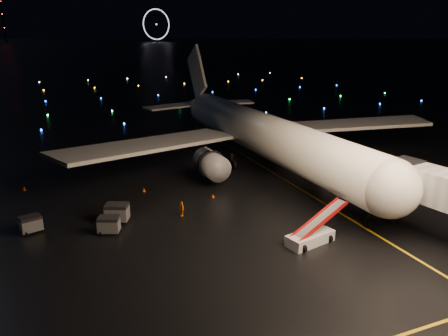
{
  "coord_description": "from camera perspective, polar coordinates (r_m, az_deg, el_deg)",
  "views": [
    {
      "loc": [
        -15.36,
        -27.02,
        18.32
      ],
      "look_at": [
        0.67,
        12.0,
        5.0
      ],
      "focal_mm": 35.0,
      "sensor_mm": 36.0,
      "label": 1
    }
  ],
  "objects": [
    {
      "name": "ground",
      "position": [
        327.9,
        -20.17,
        13.29
      ],
      "size": [
        2000.0,
        2000.0,
        0.0
      ],
      "primitive_type": "plane",
      "color": "black",
      "rests_on": "ground"
    },
    {
      "name": "baggage_cart_2",
      "position": [
        45.51,
        -23.92,
        -6.72
      ],
      "size": [
        2.19,
        1.81,
        1.61
      ],
      "primitive_type": "cube",
      "rotation": [
        0.0,
        0.0,
        0.29
      ],
      "color": "slate",
      "rests_on": "ground"
    },
    {
      "name": "safety_cone_3",
      "position": [
        57.56,
        -24.66,
        -2.43
      ],
      "size": [
        0.59,
        0.59,
        0.51
      ],
      "primitive_type": "cone",
      "rotation": [
        0.0,
        0.0,
        0.43
      ],
      "color": "#F74400",
      "rests_on": "ground"
    },
    {
      "name": "belt_loader",
      "position": [
        39.95,
        11.27,
        -7.55
      ],
      "size": [
        6.92,
        3.23,
        3.24
      ],
      "primitive_type": null,
      "rotation": [
        0.0,
        0.0,
        0.22
      ],
      "color": "silver",
      "rests_on": "ground"
    },
    {
      "name": "safety_cone_2",
      "position": [
        52.8,
        -10.42,
        -2.83
      ],
      "size": [
        0.5,
        0.5,
        0.44
      ],
      "primitive_type": "cone",
      "rotation": [
        0.0,
        0.0,
        -0.34
      ],
      "color": "#F74400",
      "rests_on": "ground"
    },
    {
      "name": "taxiway_lights",
      "position": [
        135.13,
        -15.8,
        9.16
      ],
      "size": [
        164.0,
        92.0,
        0.36
      ],
      "primitive_type": null,
      "color": "black",
      "rests_on": "ground"
    },
    {
      "name": "safety_cone_1",
      "position": [
        59.53,
        -0.92,
        -0.17
      ],
      "size": [
        0.44,
        0.44,
        0.46
      ],
      "primitive_type": "cone",
      "rotation": [
        0.0,
        0.0,
        0.08
      ],
      "color": "#F74400",
      "rests_on": "ground"
    },
    {
      "name": "lane_centre",
      "position": [
        53.38,
        10.09,
        -2.82
      ],
      "size": [
        0.25,
        80.0,
        0.02
      ],
      "primitive_type": "cube",
      "color": "gold",
      "rests_on": "ground"
    },
    {
      "name": "ferris_wheel",
      "position": [
        769.71,
        -8.82,
        17.9
      ],
      "size": [
        49.33,
        16.8,
        52.0
      ],
      "primitive_type": null,
      "rotation": [
        0.0,
        0.0,
        0.26
      ],
      "color": "black",
      "rests_on": "ground"
    },
    {
      "name": "baggage_cart_1",
      "position": [
        42.84,
        -14.8,
        -7.2
      ],
      "size": [
        2.31,
        1.98,
        1.66
      ],
      "primitive_type": "cube",
      "rotation": [
        0.0,
        0.0,
        -0.37
      ],
      "color": "slate",
      "rests_on": "ground"
    },
    {
      "name": "radio_mast",
      "position": [
        768.44,
        -26.88,
        16.76
      ],
      "size": [
        1.8,
        1.8,
        64.0
      ],
      "primitive_type": "cylinder",
      "color": "black",
      "rests_on": "ground"
    },
    {
      "name": "crew_c",
      "position": [
        45.34,
        -5.54,
        -5.3
      ],
      "size": [
        0.51,
        0.98,
        1.6
      ],
      "primitive_type": "imported",
      "rotation": [
        0.0,
        0.0,
        -1.44
      ],
      "color": "orange",
      "rests_on": "ground"
    },
    {
      "name": "safety_cone_0",
      "position": [
        50.13,
        -1.45,
        -3.63
      ],
      "size": [
        0.54,
        0.54,
        0.46
      ],
      "primitive_type": "cone",
      "rotation": [
        0.0,
        0.0,
        -0.43
      ],
      "color": "#F74400",
      "rests_on": "ground"
    },
    {
      "name": "airliner",
      "position": [
        62.04,
        3.8,
        7.86
      ],
      "size": [
        57.46,
        54.73,
        15.88
      ],
      "primitive_type": null,
      "rotation": [
        0.0,
        0.0,
        0.03
      ],
      "color": "white",
      "rests_on": "ground"
    },
    {
      "name": "baggage_cart_0",
      "position": [
        45.07,
        -13.78,
        -5.7
      ],
      "size": [
        2.64,
        2.31,
        1.87
      ],
      "primitive_type": "cube",
      "rotation": [
        0.0,
        0.0,
        -0.42
      ],
      "color": "slate",
      "rests_on": "ground"
    }
  ]
}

